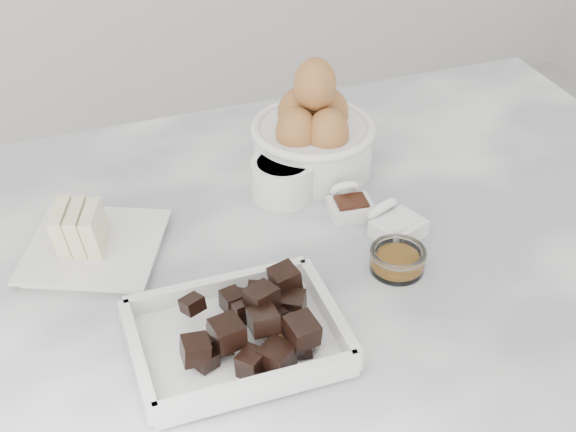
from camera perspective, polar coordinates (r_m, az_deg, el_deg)
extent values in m
cube|color=silver|center=(1.00, -0.49, -3.95)|extent=(1.20, 0.80, 0.04)
cube|color=white|center=(0.87, -3.63, -9.09)|extent=(0.21, 0.16, 0.01)
cube|color=white|center=(1.02, -13.55, -2.37)|extent=(0.19, 0.19, 0.01)
cube|color=white|center=(1.02, -13.60, -2.06)|extent=(0.21, 0.21, 0.00)
cylinder|color=white|center=(1.09, -0.35, 2.70)|extent=(0.09, 0.09, 0.05)
cylinder|color=white|center=(1.08, -0.36, 3.64)|extent=(0.07, 0.07, 0.01)
cylinder|color=white|center=(1.14, 1.77, 4.89)|extent=(0.17, 0.17, 0.07)
torus|color=white|center=(1.13, 1.80, 6.25)|extent=(0.18, 0.18, 0.01)
ellipsoid|color=#92602F|center=(1.14, 3.36, 7.03)|extent=(0.06, 0.06, 0.08)
ellipsoid|color=#92602F|center=(1.11, 0.17, 6.19)|extent=(0.06, 0.06, 0.08)
ellipsoid|color=#92602F|center=(1.15, 1.35, 7.44)|extent=(0.06, 0.06, 0.08)
ellipsoid|color=#92602F|center=(1.09, 2.18, 5.67)|extent=(0.06, 0.06, 0.08)
ellipsoid|color=#92602F|center=(1.10, 1.92, 9.33)|extent=(0.06, 0.06, 0.08)
cylinder|color=white|center=(0.97, 7.79, -3.14)|extent=(0.07, 0.07, 0.03)
torus|color=white|center=(0.97, 7.85, -2.56)|extent=(0.07, 0.07, 0.01)
cylinder|color=orange|center=(0.98, 7.76, -3.35)|extent=(0.05, 0.05, 0.01)
cylinder|color=white|center=(0.87, 0.29, -8.84)|extent=(0.06, 0.06, 0.03)
torus|color=white|center=(0.86, 0.30, -8.27)|extent=(0.07, 0.07, 0.01)
ellipsoid|color=orange|center=(0.87, 0.29, -8.80)|extent=(0.04, 0.04, 0.02)
cube|color=white|center=(1.06, 4.48, 0.51)|extent=(0.06, 0.05, 0.02)
cube|color=black|center=(1.05, 4.51, 1.05)|extent=(0.04, 0.04, 0.00)
torus|color=white|center=(1.07, 4.06, 1.89)|extent=(0.05, 0.04, 0.04)
cube|color=white|center=(1.03, 7.86, -0.88)|extent=(0.07, 0.07, 0.02)
cube|color=white|center=(1.02, 7.92, -0.29)|extent=(0.05, 0.05, 0.00)
torus|color=white|center=(1.04, 6.70, 0.49)|extent=(0.05, 0.05, 0.04)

